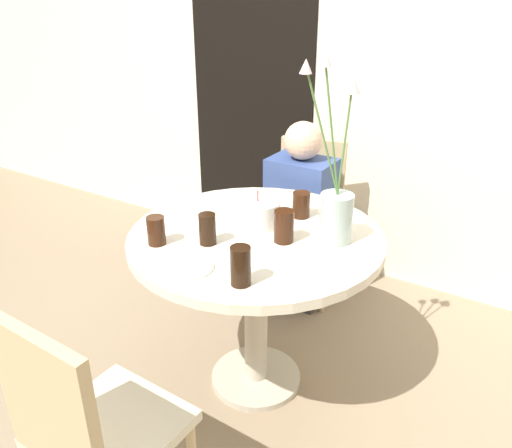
# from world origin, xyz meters

# --- Properties ---
(ground_plane) EXTENTS (16.00, 16.00, 0.00)m
(ground_plane) POSITION_xyz_m (0.00, 0.00, 0.00)
(ground_plane) COLOR #89755B
(wall_back) EXTENTS (8.00, 0.05, 2.60)m
(wall_back) POSITION_xyz_m (0.00, 1.27, 1.30)
(wall_back) COLOR beige
(wall_back) RESTS_ON ground_plane
(doorway_panel) EXTENTS (0.90, 0.01, 2.05)m
(doorway_panel) POSITION_xyz_m (-0.81, 1.24, 1.02)
(doorway_panel) COLOR black
(doorway_panel) RESTS_ON ground_plane
(dining_table) EXTENTS (1.04, 1.04, 0.77)m
(dining_table) POSITION_xyz_m (0.00, 0.00, 0.63)
(dining_table) COLOR beige
(dining_table) RESTS_ON ground_plane
(chair_right_flank) EXTENTS (0.48, 0.48, 0.90)m
(chair_right_flank) POSITION_xyz_m (-0.20, 0.88, 0.51)
(chair_right_flank) COLOR beige
(chair_right_flank) RESTS_ON ground_plane
(chair_far_back) EXTENTS (0.41, 0.41, 0.90)m
(chair_far_back) POSITION_xyz_m (-0.02, -0.90, 0.51)
(chair_far_back) COLOR beige
(chair_far_back) RESTS_ON ground_plane
(birthday_cake) EXTENTS (0.19, 0.19, 0.15)m
(birthday_cake) POSITION_xyz_m (-0.04, 0.07, 0.83)
(birthday_cake) COLOR white
(birthday_cake) RESTS_ON dining_table
(flower_vase) EXTENTS (0.22, 0.16, 0.72)m
(flower_vase) POSITION_xyz_m (0.29, 0.11, 0.94)
(flower_vase) COLOR #9EB2AD
(flower_vase) RESTS_ON dining_table
(side_plate) EXTENTS (0.20, 0.20, 0.01)m
(side_plate) POSITION_xyz_m (-0.06, -0.37, 0.78)
(side_plate) COLOR white
(side_plate) RESTS_ON dining_table
(drink_glass_0) EXTENTS (0.08, 0.08, 0.11)m
(drink_glass_0) POSITION_xyz_m (0.08, 0.24, 0.83)
(drink_glass_0) COLOR #33190C
(drink_glass_0) RESTS_ON dining_table
(drink_glass_1) EXTENTS (0.07, 0.07, 0.14)m
(drink_glass_1) POSITION_xyz_m (0.16, -0.36, 0.84)
(drink_glass_1) COLOR black
(drink_glass_1) RESTS_ON dining_table
(drink_glass_2) EXTENTS (0.08, 0.08, 0.13)m
(drink_glass_2) POSITION_xyz_m (0.13, -0.01, 0.84)
(drink_glass_2) COLOR #33190C
(drink_glass_2) RESTS_ON dining_table
(drink_glass_3) EXTENTS (0.07, 0.07, 0.11)m
(drink_glass_3) POSITION_xyz_m (-0.28, -0.28, 0.83)
(drink_glass_3) COLOR #33190C
(drink_glass_3) RESTS_ON dining_table
(drink_glass_4) EXTENTS (0.07, 0.07, 0.12)m
(drink_glass_4) POSITION_xyz_m (-0.11, -0.18, 0.83)
(drink_glass_4) COLOR black
(drink_glass_4) RESTS_ON dining_table
(person_boy) EXTENTS (0.34, 0.24, 1.06)m
(person_boy) POSITION_xyz_m (-0.16, 0.72, 0.50)
(person_boy) COLOR #383333
(person_boy) RESTS_ON ground_plane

